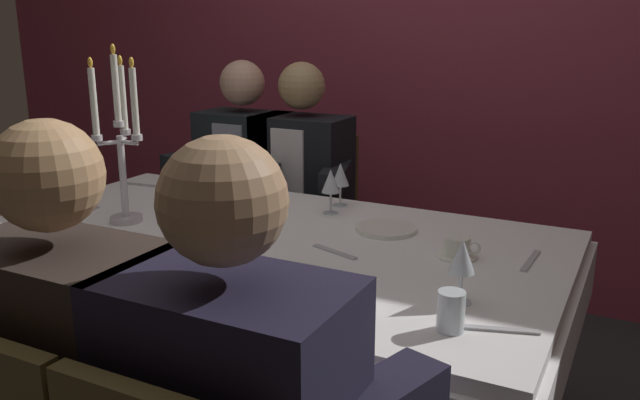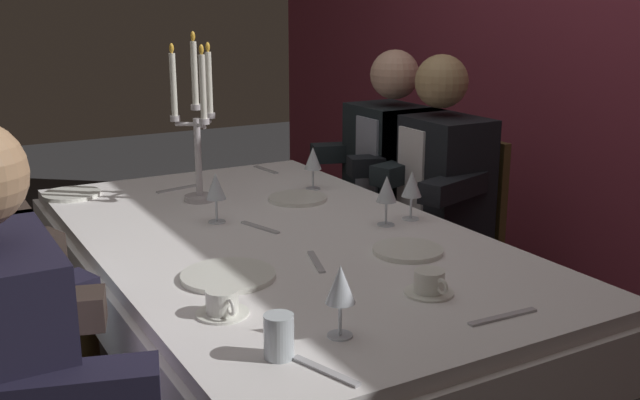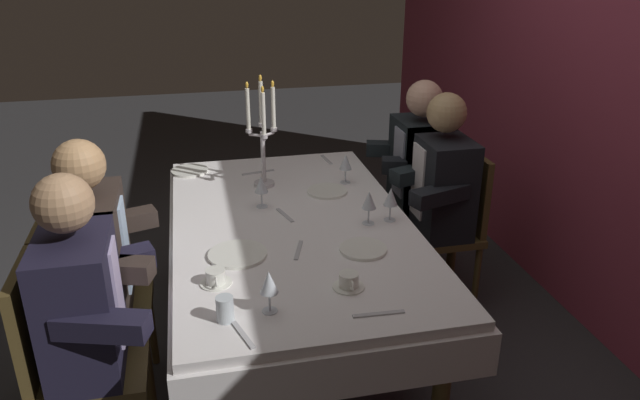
{
  "view_description": "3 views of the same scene",
  "coord_description": "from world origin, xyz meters",
  "px_view_note": "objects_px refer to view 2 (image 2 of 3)",
  "views": [
    {
      "loc": [
        1.09,
        -1.69,
        1.41
      ],
      "look_at": [
        0.16,
        0.12,
        0.85
      ],
      "focal_mm": 36.84,
      "sensor_mm": 36.0,
      "label": 1
    },
    {
      "loc": [
        1.98,
        -0.98,
        1.45
      ],
      "look_at": [
        0.12,
        0.08,
        0.87
      ],
      "focal_mm": 41.91,
      "sensor_mm": 36.0,
      "label": 2
    },
    {
      "loc": [
        2.56,
        -0.43,
        1.96
      ],
      "look_at": [
        0.04,
        0.12,
        0.86
      ],
      "focal_mm": 34.18,
      "sensor_mm": 36.0,
      "label": 3
    }
  ],
  "objects_px": {
    "wine_glass_2": "(313,160)",
    "wine_glass_3": "(387,191)",
    "dinner_plate_2": "(71,194)",
    "water_tumbler_0": "(279,336)",
    "candelabra": "(197,127)",
    "wine_glass_1": "(412,186)",
    "wine_glass_0": "(340,286)",
    "dinner_plate_0": "(228,276)",
    "coffee_cup_0": "(222,304)",
    "seated_diner_0": "(393,166)",
    "dinner_plate_1": "(408,250)",
    "seated_diner_1": "(438,181)",
    "dining_table": "(279,270)",
    "coffee_cup_1": "(429,284)",
    "dinner_plate_3": "(298,198)",
    "wine_glass_4": "(216,188)"
  },
  "relations": [
    {
      "from": "wine_glass_2",
      "to": "wine_glass_3",
      "type": "height_order",
      "value": "same"
    },
    {
      "from": "dinner_plate_2",
      "to": "water_tumbler_0",
      "type": "xyz_separation_m",
      "value": [
        1.53,
        0.09,
        0.04
      ]
    },
    {
      "from": "candelabra",
      "to": "wine_glass_1",
      "type": "relative_size",
      "value": 3.66
    },
    {
      "from": "wine_glass_0",
      "to": "wine_glass_3",
      "type": "bearing_deg",
      "value": 138.56
    },
    {
      "from": "dinner_plate_2",
      "to": "wine_glass_3",
      "type": "bearing_deg",
      "value": 42.24
    },
    {
      "from": "wine_glass_3",
      "to": "dinner_plate_0",
      "type": "bearing_deg",
      "value": -73.61
    },
    {
      "from": "wine_glass_0",
      "to": "coffee_cup_0",
      "type": "bearing_deg",
      "value": -142.77
    },
    {
      "from": "dinner_plate_0",
      "to": "wine_glass_2",
      "type": "xyz_separation_m",
      "value": [
        -0.71,
        0.65,
        0.11
      ]
    },
    {
      "from": "seated_diner_0",
      "to": "wine_glass_1",
      "type": "bearing_deg",
      "value": -31.29
    },
    {
      "from": "wine_glass_2",
      "to": "water_tumbler_0",
      "type": "relative_size",
      "value": 1.76
    },
    {
      "from": "wine_glass_0",
      "to": "dinner_plate_1",
      "type": "bearing_deg",
      "value": 129.39
    },
    {
      "from": "wine_glass_1",
      "to": "water_tumbler_0",
      "type": "xyz_separation_m",
      "value": [
        0.66,
        -0.82,
        -0.07
      ]
    },
    {
      "from": "seated_diner_1",
      "to": "dinner_plate_1",
      "type": "bearing_deg",
      "value": -43.97
    },
    {
      "from": "candelabra",
      "to": "dinner_plate_1",
      "type": "distance_m",
      "value": 0.93
    },
    {
      "from": "wine_glass_0",
      "to": "wine_glass_2",
      "type": "relative_size",
      "value": 1.0
    },
    {
      "from": "dining_table",
      "to": "coffee_cup_1",
      "type": "bearing_deg",
      "value": 9.9
    },
    {
      "from": "wine_glass_3",
      "to": "coffee_cup_1",
      "type": "bearing_deg",
      "value": -24.02
    },
    {
      "from": "candelabra",
      "to": "dining_table",
      "type": "bearing_deg",
      "value": 7.69
    },
    {
      "from": "wine_glass_2",
      "to": "coffee_cup_1",
      "type": "xyz_separation_m",
      "value": [
        1.06,
        -0.26,
        -0.09
      ]
    },
    {
      "from": "dinner_plate_1",
      "to": "dinner_plate_2",
      "type": "height_order",
      "value": "same"
    },
    {
      "from": "coffee_cup_0",
      "to": "dinner_plate_2",
      "type": "bearing_deg",
      "value": -176.81
    },
    {
      "from": "coffee_cup_1",
      "to": "dinner_plate_2",
      "type": "bearing_deg",
      "value": -158.23
    },
    {
      "from": "seated_diner_1",
      "to": "wine_glass_1",
      "type": "bearing_deg",
      "value": -47.49
    },
    {
      "from": "wine_glass_1",
      "to": "coffee_cup_1",
      "type": "relative_size",
      "value": 1.24
    },
    {
      "from": "wine_glass_1",
      "to": "coffee_cup_1",
      "type": "distance_m",
      "value": 0.65
    },
    {
      "from": "dining_table",
      "to": "seated_diner_1",
      "type": "relative_size",
      "value": 1.56
    },
    {
      "from": "dinner_plate_0",
      "to": "coffee_cup_1",
      "type": "relative_size",
      "value": 1.89
    },
    {
      "from": "coffee_cup_0",
      "to": "wine_glass_2",
      "type": "bearing_deg",
      "value": 140.67
    },
    {
      "from": "wine_glass_0",
      "to": "water_tumbler_0",
      "type": "distance_m",
      "value": 0.17
    },
    {
      "from": "dining_table",
      "to": "dinner_plate_2",
      "type": "xyz_separation_m",
      "value": [
        -0.79,
        -0.46,
        0.13
      ]
    },
    {
      "from": "dinner_plate_0",
      "to": "dinner_plate_3",
      "type": "xyz_separation_m",
      "value": [
        -0.6,
        0.53,
        0.0
      ]
    },
    {
      "from": "candelabra",
      "to": "water_tumbler_0",
      "type": "distance_m",
      "value": 1.29
    },
    {
      "from": "coffee_cup_1",
      "to": "dining_table",
      "type": "bearing_deg",
      "value": -170.1
    },
    {
      "from": "wine_glass_1",
      "to": "wine_glass_0",
      "type": "bearing_deg",
      "value": -45.97
    },
    {
      "from": "candelabra",
      "to": "wine_glass_3",
      "type": "xyz_separation_m",
      "value": [
        0.58,
        0.41,
        -0.15
      ]
    },
    {
      "from": "wine_glass_2",
      "to": "dining_table",
      "type": "bearing_deg",
      "value": -40.14
    },
    {
      "from": "dinner_plate_0",
      "to": "wine_glass_2",
      "type": "bearing_deg",
      "value": 137.49
    },
    {
      "from": "coffee_cup_1",
      "to": "seated_diner_1",
      "type": "relative_size",
      "value": 0.11
    },
    {
      "from": "wine_glass_3",
      "to": "seated_diner_1",
      "type": "bearing_deg",
      "value": 127.12
    },
    {
      "from": "dinner_plate_1",
      "to": "coffee_cup_1",
      "type": "height_order",
      "value": "coffee_cup_1"
    },
    {
      "from": "dinner_plate_3",
      "to": "water_tumbler_0",
      "type": "distance_m",
      "value": 1.23
    },
    {
      "from": "dining_table",
      "to": "wine_glass_3",
      "type": "height_order",
      "value": "wine_glass_3"
    },
    {
      "from": "wine_glass_2",
      "to": "wine_glass_4",
      "type": "relative_size",
      "value": 1.0
    },
    {
      "from": "wine_glass_0",
      "to": "coffee_cup_0",
      "type": "relative_size",
      "value": 1.24
    },
    {
      "from": "dining_table",
      "to": "water_tumbler_0",
      "type": "height_order",
      "value": "water_tumbler_0"
    },
    {
      "from": "dining_table",
      "to": "wine_glass_3",
      "type": "bearing_deg",
      "value": 75.65
    },
    {
      "from": "coffee_cup_1",
      "to": "coffee_cup_0",
      "type": "bearing_deg",
      "value": -105.46
    },
    {
      "from": "wine_glass_4",
      "to": "seated_diner_1",
      "type": "bearing_deg",
      "value": 96.12
    },
    {
      "from": "wine_glass_3",
      "to": "coffee_cup_1",
      "type": "height_order",
      "value": "wine_glass_3"
    },
    {
      "from": "coffee_cup_0",
      "to": "seated_diner_0",
      "type": "xyz_separation_m",
      "value": [
        -1.12,
        1.27,
        -0.03
      ]
    }
  ]
}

